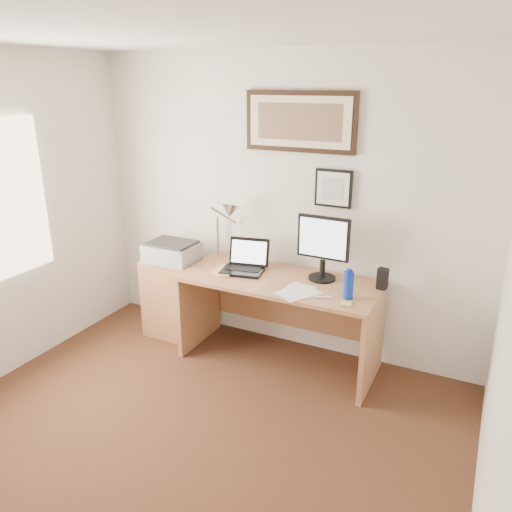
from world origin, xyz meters
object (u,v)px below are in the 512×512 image
Objects in this scene: side_cabinet at (175,297)px; water_bottle at (349,285)px; laptop at (245,264)px; lcd_monitor at (323,245)px; book at (216,269)px; desk at (283,302)px; printer at (172,252)px.

side_cabinet is 1.75m from water_bottle.
laptop is (0.73, -0.01, 0.44)m from side_cabinet.
laptop is 0.69m from lcd_monitor.
book is at bearing -11.31° from side_cabinet.
lcd_monitor reaches higher than laptop.
book is 0.25m from laptop.
side_cabinet is 0.46× the size of desk.
desk is 1.10m from printer.
laptop is at bearing -171.30° from lcd_monitor.
water_bottle is at bearing -9.98° from laptop.
lcd_monitor reaches higher than printer.
printer reaches higher than desk.
book is at bearing -157.18° from laptop.
laptop reaches higher than side_cabinet.
book is at bearing 176.51° from water_bottle.
desk is at bearing 3.90° from printer.
printer is at bearing -176.10° from desk.
water_bottle is 0.87× the size of book.
printer is (0.02, -0.04, 0.45)m from side_cabinet.
laptop is at bearing 170.02° from water_bottle.
printer is (-0.71, -0.03, 0.01)m from laptop.
lcd_monitor is 1.38m from printer.
book is 0.50m from printer.
desk is 3.08× the size of lcd_monitor.
water_bottle is 0.47× the size of printer.
book reaches higher than desk.
side_cabinet is at bearing -178.11° from desk.
desk is 0.45m from laptop.
side_cabinet is 1.92× the size of laptop.
water_bottle is 0.44m from lcd_monitor.
printer is at bearing -63.60° from side_cabinet.
lcd_monitor is (1.37, 0.09, 0.68)m from side_cabinet.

